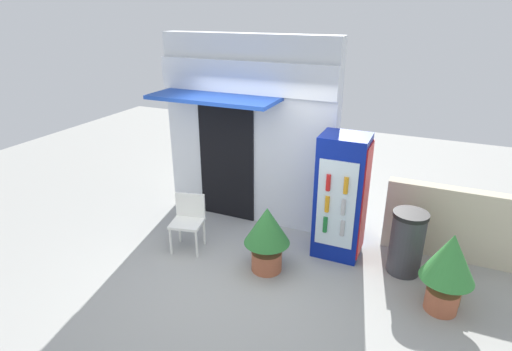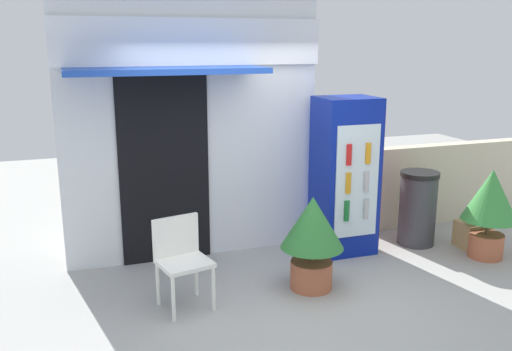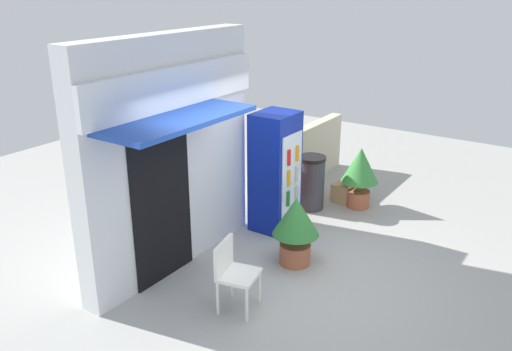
{
  "view_description": "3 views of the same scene",
  "coord_description": "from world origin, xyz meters",
  "px_view_note": "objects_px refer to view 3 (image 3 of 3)",
  "views": [
    {
      "loc": [
        2.37,
        -4.46,
        3.51
      ],
      "look_at": [
        0.12,
        0.64,
        1.23
      ],
      "focal_mm": 28.89,
      "sensor_mm": 36.0,
      "label": 1
    },
    {
      "loc": [
        -1.78,
        -4.61,
        2.5
      ],
      "look_at": [
        0.03,
        0.6,
        1.15
      ],
      "focal_mm": 38.38,
      "sensor_mm": 36.0,
      "label": 2
    },
    {
      "loc": [
        -5.27,
        -3.08,
        3.78
      ],
      "look_at": [
        0.22,
        0.65,
        1.29
      ],
      "focal_mm": 37.4,
      "sensor_mm": 36.0,
      "label": 3
    }
  ],
  "objects_px": {
    "drink_cooler": "(276,172)",
    "potted_plant_near_shop": "(296,224)",
    "plastic_chair": "(233,269)",
    "trash_bin": "(311,182)",
    "potted_plant_curbside": "(360,170)",
    "cardboard_box": "(343,193)"
  },
  "relations": [
    {
      "from": "drink_cooler",
      "to": "potted_plant_near_shop",
      "type": "bearing_deg",
      "value": -133.99
    },
    {
      "from": "plastic_chair",
      "to": "trash_bin",
      "type": "relative_size",
      "value": 0.93
    },
    {
      "from": "potted_plant_near_shop",
      "to": "plastic_chair",
      "type": "bearing_deg",
      "value": 176.39
    },
    {
      "from": "potted_plant_near_shop",
      "to": "potted_plant_curbside",
      "type": "distance_m",
      "value": 2.32
    },
    {
      "from": "trash_bin",
      "to": "cardboard_box",
      "type": "relative_size",
      "value": 2.77
    },
    {
      "from": "potted_plant_curbside",
      "to": "trash_bin",
      "type": "distance_m",
      "value": 0.86
    },
    {
      "from": "plastic_chair",
      "to": "cardboard_box",
      "type": "bearing_deg",
      "value": 4.85
    },
    {
      "from": "trash_bin",
      "to": "drink_cooler",
      "type": "bearing_deg",
      "value": 173.83
    },
    {
      "from": "trash_bin",
      "to": "cardboard_box",
      "type": "distance_m",
      "value": 0.74
    },
    {
      "from": "drink_cooler",
      "to": "trash_bin",
      "type": "xyz_separation_m",
      "value": [
        0.98,
        -0.11,
        -0.47
      ]
    },
    {
      "from": "potted_plant_near_shop",
      "to": "cardboard_box",
      "type": "distance_m",
      "value": 2.46
    },
    {
      "from": "plastic_chair",
      "to": "cardboard_box",
      "type": "relative_size",
      "value": 2.57
    },
    {
      "from": "potted_plant_near_shop",
      "to": "cardboard_box",
      "type": "bearing_deg",
      "value": 9.54
    },
    {
      "from": "cardboard_box",
      "to": "trash_bin",
      "type": "bearing_deg",
      "value": 149.38
    },
    {
      "from": "potted_plant_near_shop",
      "to": "potted_plant_curbside",
      "type": "relative_size",
      "value": 0.92
    },
    {
      "from": "trash_bin",
      "to": "plastic_chair",
      "type": "bearing_deg",
      "value": -168.15
    },
    {
      "from": "drink_cooler",
      "to": "potted_plant_curbside",
      "type": "relative_size",
      "value": 1.75
    },
    {
      "from": "plastic_chair",
      "to": "potted_plant_near_shop",
      "type": "bearing_deg",
      "value": -3.61
    },
    {
      "from": "trash_bin",
      "to": "cardboard_box",
      "type": "xyz_separation_m",
      "value": [
        0.58,
        -0.34,
        -0.31
      ]
    },
    {
      "from": "plastic_chair",
      "to": "potted_plant_curbside",
      "type": "distance_m",
      "value": 3.66
    },
    {
      "from": "plastic_chair",
      "to": "potted_plant_curbside",
      "type": "relative_size",
      "value": 0.81
    },
    {
      "from": "drink_cooler",
      "to": "potted_plant_curbside",
      "type": "xyz_separation_m",
      "value": [
        1.49,
        -0.77,
        -0.27
      ]
    }
  ]
}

